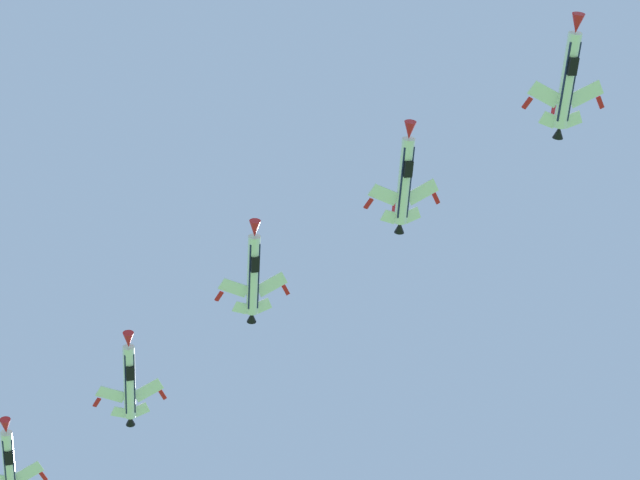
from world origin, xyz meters
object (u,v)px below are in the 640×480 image
at_px(fighter_jet_left_wing, 568,78).
at_px(fighter_jet_right_wing, 405,179).
at_px(fighter_jet_right_outer, 129,380).
at_px(fighter_jet_trail_slot, 9,464).
at_px(fighter_jet_left_outer, 253,273).

distance_m(fighter_jet_left_wing, fighter_jet_right_wing, 24.53).
relative_size(fighter_jet_right_wing, fighter_jet_right_outer, 1.00).
height_order(fighter_jet_right_wing, fighter_jet_trail_slot, fighter_jet_right_wing).
height_order(fighter_jet_left_outer, fighter_jet_trail_slot, fighter_jet_left_outer).
bearing_deg(fighter_jet_right_outer, fighter_jet_left_wing, 137.53).
relative_size(fighter_jet_left_wing, fighter_jet_trail_slot, 1.00).
bearing_deg(fighter_jet_right_outer, fighter_jet_trail_slot, -38.65).
bearing_deg(fighter_jet_trail_slot, fighter_jet_left_wing, 138.42).
xyz_separation_m(fighter_jet_left_wing, fighter_jet_right_wing, (-14.26, 19.66, 3.50)).
relative_size(fighter_jet_left_wing, fighter_jet_right_outer, 1.00).
xyz_separation_m(fighter_jet_right_outer, fighter_jet_trail_slot, (-14.05, 17.27, -2.78)).
distance_m(fighter_jet_left_wing, fighter_jet_left_outer, 49.28).
xyz_separation_m(fighter_jet_right_wing, fighter_jet_right_outer, (-28.35, 40.48, -0.56)).
bearing_deg(fighter_jet_left_wing, fighter_jet_right_wing, -41.83).
distance_m(fighter_jet_left_outer, fighter_jet_right_outer, 24.74).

